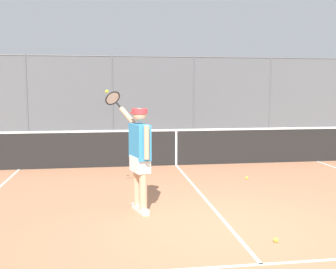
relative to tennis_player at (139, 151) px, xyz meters
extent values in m
plane|color=#B27551|center=(-1.25, 1.02, -1.01)|extent=(60.00, 60.00, 0.00)
cube|color=white|center=(-1.25, 2.23, -1.01)|extent=(6.23, 0.05, 0.01)
cube|color=white|center=(-1.25, -0.81, -1.01)|extent=(0.05, 6.08, 0.01)
cylinder|color=#565B60|center=(-6.06, -9.32, 0.63)|extent=(0.07, 0.07, 3.29)
cylinder|color=#565B60|center=(-2.85, -9.32, 0.63)|extent=(0.07, 0.07, 3.29)
cylinder|color=#565B60|center=(0.36, -9.32, 0.63)|extent=(0.07, 0.07, 3.29)
cylinder|color=#565B60|center=(3.56, -9.32, 0.63)|extent=(0.07, 0.07, 3.29)
cylinder|color=#565B60|center=(-1.25, -9.32, 2.24)|extent=(16.04, 0.05, 0.05)
cube|color=#565B60|center=(-1.25, -9.32, 0.63)|extent=(16.04, 0.02, 3.29)
cube|color=#387A3D|center=(-1.25, -9.97, 0.36)|extent=(19.04, 0.90, 2.75)
cube|color=#ADADA8|center=(-1.25, -9.14, -0.94)|extent=(17.04, 0.18, 0.15)
cube|color=black|center=(-1.25, -3.85, -0.56)|extent=(10.16, 0.02, 0.91)
cube|color=white|center=(-1.25, -3.85, -0.08)|extent=(10.16, 0.04, 0.05)
cube|color=white|center=(-1.25, -3.85, -0.56)|extent=(0.05, 0.04, 0.91)
cube|color=silver|center=(-0.05, 0.15, -0.97)|extent=(0.18, 0.28, 0.09)
cylinder|color=tan|center=(-0.05, 0.15, -0.52)|extent=(0.13, 0.13, 0.79)
cube|color=silver|center=(0.03, -0.11, -0.97)|extent=(0.18, 0.28, 0.09)
cylinder|color=tan|center=(0.03, -0.11, -0.52)|extent=(0.13, 0.13, 0.79)
cube|color=white|center=(-0.01, 0.02, -0.21)|extent=(0.33, 0.46, 0.26)
cube|color=#338CC6|center=(-0.01, 0.02, 0.16)|extent=(0.34, 0.53, 0.57)
cylinder|color=tan|center=(-0.10, 0.30, 0.18)|extent=(0.08, 0.08, 0.53)
cylinder|color=tan|center=(0.17, -0.41, 0.56)|extent=(0.29, 0.37, 0.30)
sphere|color=tan|center=(-0.01, 0.02, 0.59)|extent=(0.22, 0.22, 0.22)
cylinder|color=red|center=(-0.01, 0.02, 0.65)|extent=(0.31, 0.31, 0.08)
cube|color=red|center=(0.02, -0.10, 0.62)|extent=(0.24, 0.24, 0.02)
cylinder|color=black|center=(0.31, -0.61, 0.72)|extent=(0.12, 0.16, 0.13)
torus|color=black|center=(0.41, -0.77, 0.84)|extent=(0.35, 0.32, 0.26)
cylinder|color=silver|center=(0.41, -0.77, 0.84)|extent=(0.28, 0.26, 0.21)
sphere|color=#CCDB33|center=(0.51, -0.91, 0.96)|extent=(0.07, 0.07, 0.07)
sphere|color=#C1D138|center=(-1.69, 1.62, -0.98)|extent=(0.07, 0.07, 0.07)
sphere|color=#C1D138|center=(-2.55, -1.99, -0.98)|extent=(0.07, 0.07, 0.07)
camera|label=1|loc=(0.46, 6.49, 1.03)|focal=42.97mm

